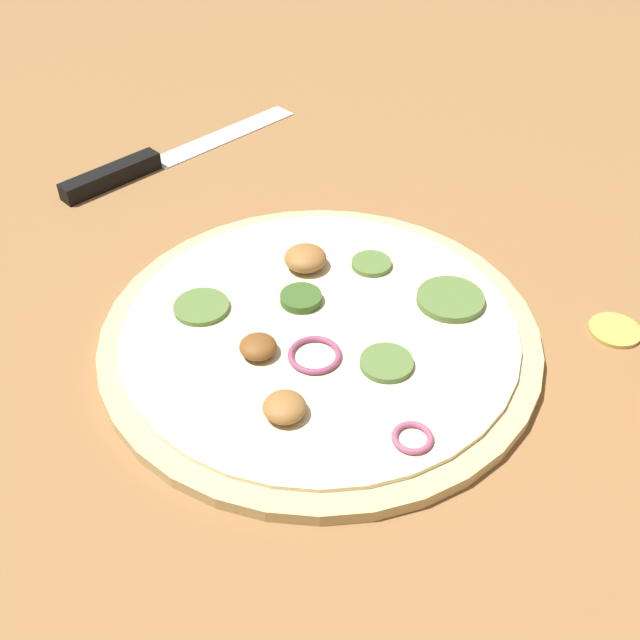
% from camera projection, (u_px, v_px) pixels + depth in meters
% --- Properties ---
extents(ground_plane, '(3.00, 3.00, 0.00)m').
position_uv_depth(ground_plane, '(320.00, 339.00, 0.60)').
color(ground_plane, olive).
extents(pizza, '(0.35, 0.35, 0.03)m').
position_uv_depth(pizza, '(320.00, 332.00, 0.59)').
color(pizza, '#D6B77A').
rests_on(pizza, ground_plane).
extents(knife, '(0.30, 0.09, 0.02)m').
position_uv_depth(knife, '(143.00, 164.00, 0.80)').
color(knife, silver).
rests_on(knife, ground_plane).
extents(loose_cap, '(0.04, 0.04, 0.01)m').
position_uv_depth(loose_cap, '(615.00, 329.00, 0.60)').
color(loose_cap, gold).
rests_on(loose_cap, ground_plane).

